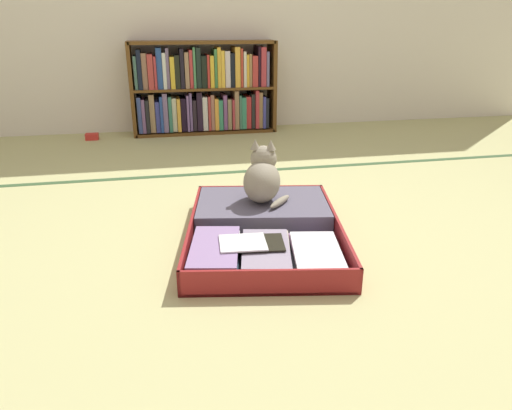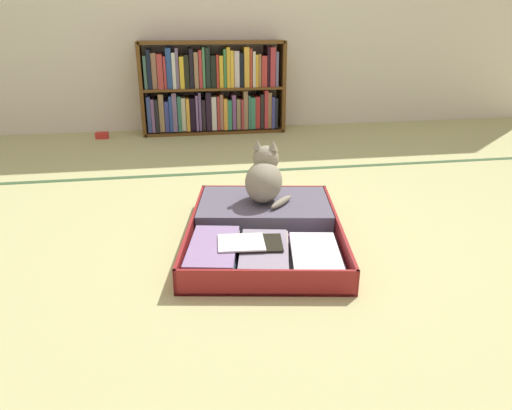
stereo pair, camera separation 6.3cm
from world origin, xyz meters
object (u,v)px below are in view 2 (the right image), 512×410
bookshelf (212,90)px  open_suitcase (263,227)px  small_red_pouch (102,135)px  black_cat (265,178)px

bookshelf → open_suitcase: bookshelf is taller
open_suitcase → small_red_pouch: open_suitcase is taller
bookshelf → open_suitcase: (0.04, -2.18, -0.31)m
small_red_pouch → open_suitcase: bearing=-65.1°
open_suitcase → small_red_pouch: bearing=114.9°
black_cat → small_red_pouch: bearing=117.8°
open_suitcase → black_cat: (0.04, 0.18, 0.17)m
open_suitcase → small_red_pouch: 2.30m
bookshelf → small_red_pouch: size_ratio=12.07×
bookshelf → open_suitcase: size_ratio=1.22×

